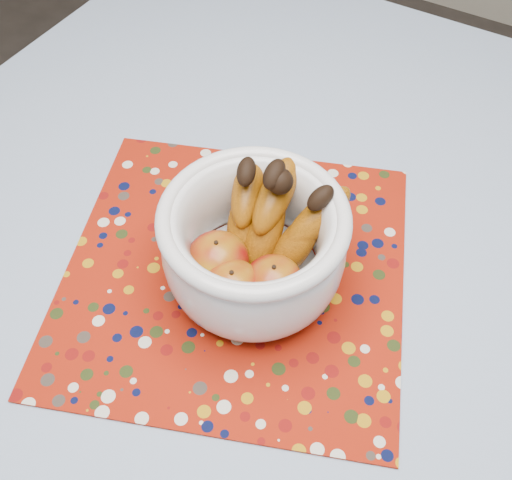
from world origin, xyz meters
TOP-DOWN VIEW (x-y plane):
  - table at (0.00, 0.00)m, footprint 1.20×1.20m
  - tablecloth at (0.00, 0.00)m, footprint 1.32×1.32m
  - placemat at (-0.08, -0.03)m, footprint 0.55×0.55m
  - fruit_bowl at (-0.05, -0.02)m, footprint 0.23×0.23m

SIDE VIEW (x-z plane):
  - table at x=0.00m, z-range 0.30..1.05m
  - tablecloth at x=0.00m, z-range 0.75..0.76m
  - placemat at x=-0.08m, z-range 0.76..0.76m
  - fruit_bowl at x=-0.05m, z-range 0.76..0.92m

